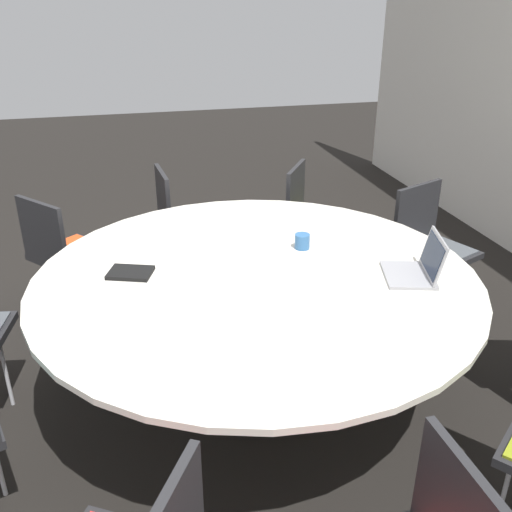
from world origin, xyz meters
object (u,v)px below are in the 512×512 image
at_px(chair_3, 182,215).
at_px(handbag, 230,250).
at_px(chair_1, 429,239).
at_px(laptop, 418,267).
at_px(chair_2, 312,213).
at_px(spiral_notebook, 130,273).
at_px(chair_4, 63,247).
at_px(coffee_cup, 302,241).

bearing_deg(chair_3, handbag, 100.97).
xyz_separation_m(chair_1, laptop, (0.85, -0.58, 0.27)).
relative_size(chair_2, chair_3, 1.00).
height_order(spiral_notebook, handbag, spiral_notebook).
height_order(chair_1, chair_2, same).
distance_m(laptop, handbag, 1.99).
height_order(chair_4, spiral_notebook, chair_4).
bearing_deg(handbag, laptop, 17.83).
bearing_deg(coffee_cup, laptop, 43.83).
relative_size(chair_4, spiral_notebook, 3.41).
distance_m(chair_2, coffee_cup, 1.15).
xyz_separation_m(laptop, handbag, (-1.79, -0.58, -0.64)).
distance_m(chair_2, laptop, 1.52).
relative_size(chair_3, chair_4, 1.00).
height_order(chair_2, laptop, laptop).
xyz_separation_m(spiral_notebook, coffee_cup, (-0.09, 0.92, 0.03)).
xyz_separation_m(chair_1, spiral_notebook, (0.48, -1.94, 0.23)).
bearing_deg(chair_4, laptop, 13.48).
xyz_separation_m(laptop, spiral_notebook, (-0.37, -1.36, -0.04)).
bearing_deg(chair_3, chair_1, 56.56).
bearing_deg(handbag, coffee_cup, 5.78).
xyz_separation_m(chair_2, spiral_notebook, (1.13, -1.35, 0.23)).
relative_size(chair_1, chair_3, 1.00).
bearing_deg(chair_1, chair_3, -51.32).
bearing_deg(coffee_cup, chair_2, 157.62).
relative_size(chair_3, handbag, 2.36).
xyz_separation_m(chair_1, chair_3, (-0.84, -1.53, 0.00)).
bearing_deg(chair_2, chair_4, -51.01).
relative_size(chair_3, spiral_notebook, 3.41).
distance_m(coffee_cup, handbag, 1.48).
bearing_deg(spiral_notebook, handbag, 151.11).
bearing_deg(chair_3, laptop, 24.67).
bearing_deg(chair_3, chair_2, 73.85).
relative_size(chair_1, chair_2, 1.00).
height_order(chair_1, chair_4, same).
distance_m(chair_4, handbag, 1.33).
xyz_separation_m(chair_3, coffee_cup, (1.23, 0.51, 0.26)).
height_order(chair_4, laptop, laptop).
xyz_separation_m(chair_2, chair_4, (0.19, -1.75, 0.00)).
relative_size(coffee_cup, handbag, 0.23).
bearing_deg(chair_2, chair_3, -68.61).
height_order(chair_3, spiral_notebook, chair_3).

